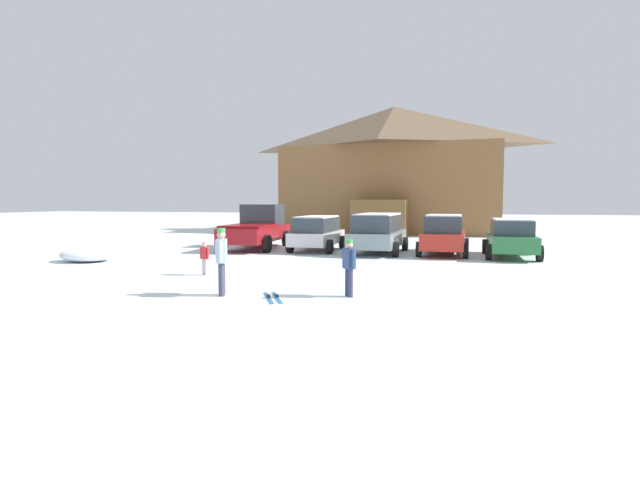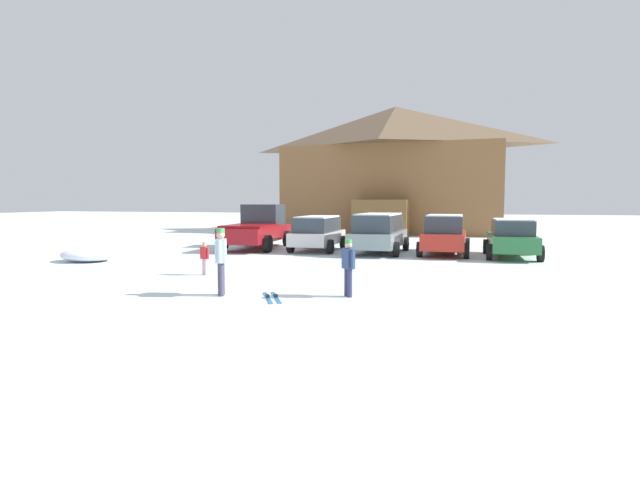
{
  "view_description": "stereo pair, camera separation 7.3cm",
  "coord_description": "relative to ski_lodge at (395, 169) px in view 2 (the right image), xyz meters",
  "views": [
    {
      "loc": [
        3.67,
        -8.68,
        2.34
      ],
      "look_at": [
        -0.65,
        6.69,
        1.08
      ],
      "focal_mm": 28.0,
      "sensor_mm": 36.0,
      "label": 1
    },
    {
      "loc": [
        3.74,
        -8.66,
        2.34
      ],
      "look_at": [
        -0.65,
        6.69,
        1.08
      ],
      "focal_mm": 28.0,
      "sensor_mm": 36.0,
      "label": 2
    }
  ],
  "objects": [
    {
      "name": "parked_silver_wagon",
      "position": [
        -1.53,
        -15.33,
        -3.84
      ],
      "size": [
        2.07,
        4.06,
        1.62
      ],
      "color": "silver",
      "rests_on": "ground"
    },
    {
      "name": "plowed_snow_pile",
      "position": [
        -8.9,
        -21.71,
        -4.45
      ],
      "size": [
        2.15,
        1.72,
        0.52
      ],
      "primitive_type": "ellipsoid",
      "color": "white",
      "rests_on": "ground"
    },
    {
      "name": "ski_lodge",
      "position": [
        0.0,
        0.0,
        0.0
      ],
      "size": [
        16.22,
        10.69,
        9.28
      ],
      "color": "brown",
      "rests_on": "ground"
    },
    {
      "name": "parked_green_coupe",
      "position": [
        6.92,
        -15.86,
        -3.9
      ],
      "size": [
        2.12,
        4.04,
        1.6
      ],
      "color": "#296C3A",
      "rests_on": "ground"
    },
    {
      "name": "skier_adult_in_blue_parka",
      "position": [
        -0.74,
        -26.57,
        -3.77
      ],
      "size": [
        0.36,
        0.59,
        1.67
      ],
      "color": "#3A384D",
      "rests_on": "ground"
    },
    {
      "name": "skier_teen_in_navy_coat",
      "position": [
        2.31,
        -25.87,
        -3.92
      ],
      "size": [
        0.37,
        0.42,
        1.41
      ],
      "color": "navy",
      "rests_on": "ground"
    },
    {
      "name": "ground",
      "position": [
        1.22,
        -28.96,
        -4.71
      ],
      "size": [
        160.0,
        160.0,
        0.0
      ],
      "primitive_type": "plane",
      "color": "silver"
    },
    {
      "name": "skier_child_in_red_jacket",
      "position": [
        -2.82,
        -23.65,
        -4.12
      ],
      "size": [
        0.37,
        0.23,
        1.05
      ],
      "color": "silver",
      "rests_on": "ground"
    },
    {
      "name": "pickup_truck",
      "position": [
        -4.69,
        -14.97,
        -3.72
      ],
      "size": [
        2.68,
        5.46,
        2.15
      ],
      "color": "maroon",
      "rests_on": "ground"
    },
    {
      "name": "parked_red_sedan",
      "position": [
        4.23,
        -15.4,
        -3.85
      ],
      "size": [
        2.15,
        4.4,
        1.74
      ],
      "color": "#B1291D",
      "rests_on": "ground"
    },
    {
      "name": "pair_of_skis",
      "position": [
        0.58,
        -26.55,
        -4.69
      ],
      "size": [
        0.93,
        1.4,
        0.08
      ],
      "color": "#236CB1",
      "rests_on": "ground"
    },
    {
      "name": "parked_grey_wagon",
      "position": [
        1.37,
        -15.58,
        -3.76
      ],
      "size": [
        2.36,
        4.62,
        1.77
      ],
      "color": "gray",
      "rests_on": "ground"
    }
  ]
}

